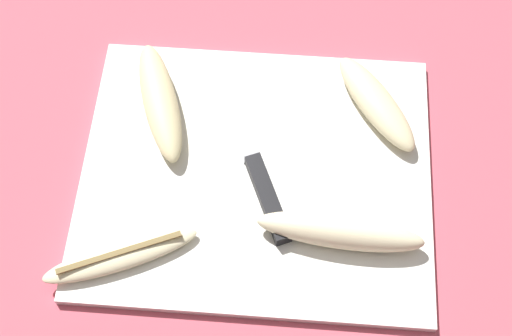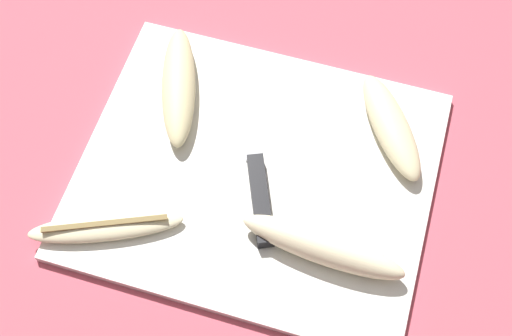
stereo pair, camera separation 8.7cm
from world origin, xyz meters
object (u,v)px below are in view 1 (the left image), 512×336
knife (261,182)px  banana_cream_curved (376,103)px  banana_soft_right (160,101)px  banana_pale_long (121,255)px  banana_bright_far (340,232)px

knife → banana_cream_curved: bearing=17.9°
knife → banana_soft_right: 0.17m
banana_cream_curved → banana_pale_long: (-0.29, -0.23, -0.01)m
banana_pale_long → banana_soft_right: bearing=85.1°
banana_pale_long → banana_soft_right: banana_soft_right is taller
banana_cream_curved → banana_soft_right: size_ratio=0.85×
banana_cream_curved → banana_bright_far: size_ratio=0.80×
banana_bright_far → banana_pale_long: banana_bright_far is taller
knife → banana_cream_curved: banana_cream_curved is taller
banana_cream_curved → banana_bright_far: (-0.04, -0.18, 0.00)m
knife → banana_pale_long: size_ratio=1.34×
banana_cream_curved → banana_bright_far: 0.19m
knife → banana_soft_right: banana_soft_right is taller
banana_pale_long → banana_bright_far: bearing=10.1°
knife → banana_pale_long: banana_pale_long is taller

